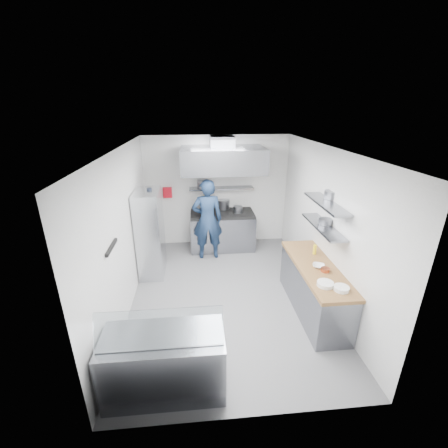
{
  "coord_description": "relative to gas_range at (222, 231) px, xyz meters",
  "views": [
    {
      "loc": [
        -0.52,
        -4.92,
        3.45
      ],
      "look_at": [
        0.0,
        0.6,
        1.25
      ],
      "focal_mm": 24.0,
      "sensor_mm": 36.0,
      "label": 1
    }
  ],
  "objects": [
    {
      "name": "floor",
      "position": [
        -0.1,
        -2.1,
        -0.45
      ],
      "size": [
        5.0,
        5.0,
        0.0
      ],
      "primitive_type": "plane",
      "color": "#58585B",
      "rests_on": "ground"
    },
    {
      "name": "ceiling",
      "position": [
        -0.1,
        -2.1,
        2.35
      ],
      "size": [
        5.0,
        5.0,
        0.0
      ],
      "primitive_type": "plane",
      "rotation": [
        3.14,
        0.0,
        0.0
      ],
      "color": "silver",
      "rests_on": "wall_back"
    },
    {
      "name": "wall_back",
      "position": [
        -0.1,
        0.4,
        0.95
      ],
      "size": [
        3.6,
        2.8,
        0.02
      ],
      "primitive_type": "cube",
      "rotation": [
        1.57,
        0.0,
        0.0
      ],
      "color": "white",
      "rests_on": "floor"
    },
    {
      "name": "wall_front",
      "position": [
        -0.1,
        -4.6,
        0.95
      ],
      "size": [
        3.6,
        2.8,
        0.02
      ],
      "primitive_type": "cube",
      "rotation": [
        -1.57,
        0.0,
        0.0
      ],
      "color": "white",
      "rests_on": "floor"
    },
    {
      "name": "wall_left",
      "position": [
        -1.9,
        -2.1,
        0.95
      ],
      "size": [
        2.8,
        5.0,
        0.02
      ],
      "primitive_type": "cube",
      "rotation": [
        1.57,
        0.0,
        1.57
      ],
      "color": "white",
      "rests_on": "floor"
    },
    {
      "name": "wall_right",
      "position": [
        1.7,
        -2.1,
        0.95
      ],
      "size": [
        2.8,
        5.0,
        0.02
      ],
      "primitive_type": "cube",
      "rotation": [
        1.57,
        0.0,
        -1.57
      ],
      "color": "white",
      "rests_on": "floor"
    },
    {
      "name": "gas_range",
      "position": [
        0.0,
        0.0,
        0.0
      ],
      "size": [
        1.6,
        0.8,
        0.9
      ],
      "primitive_type": "cube",
      "color": "gray",
      "rests_on": "floor"
    },
    {
      "name": "cooktop",
      "position": [
        0.0,
        0.0,
        0.48
      ],
      "size": [
        1.57,
        0.78,
        0.06
      ],
      "primitive_type": "cube",
      "color": "black",
      "rests_on": "gas_range"
    },
    {
      "name": "stock_pot_left",
      "position": [
        -0.51,
        0.26,
        0.61
      ],
      "size": [
        0.26,
        0.26,
        0.2
      ],
      "primitive_type": "cylinder",
      "color": "slate",
      "rests_on": "cooktop"
    },
    {
      "name": "stock_pot_mid",
      "position": [
        0.05,
        0.32,
        0.63
      ],
      "size": [
        0.34,
        0.34,
        0.24
      ],
      "primitive_type": "cylinder",
      "color": "slate",
      "rests_on": "cooktop"
    },
    {
      "name": "stock_pot_right",
      "position": [
        0.39,
        -0.02,
        0.59
      ],
      "size": [
        0.23,
        0.23,
        0.16
      ],
      "primitive_type": "cylinder",
      "color": "slate",
      "rests_on": "cooktop"
    },
    {
      "name": "over_range_shelf",
      "position": [
        0.0,
        0.24,
        1.07
      ],
      "size": [
        1.6,
        0.3,
        0.04
      ],
      "primitive_type": "cube",
      "color": "gray",
      "rests_on": "wall_back"
    },
    {
      "name": "shelf_pot_a",
      "position": [
        -0.45,
        0.33,
        1.18
      ],
      "size": [
        0.29,
        0.29,
        0.18
      ],
      "primitive_type": "cylinder",
      "color": "slate",
      "rests_on": "over_range_shelf"
    },
    {
      "name": "extractor_hood",
      "position": [
        0.0,
        -0.18,
        1.85
      ],
      "size": [
        1.9,
        1.15,
        0.55
      ],
      "primitive_type": "cube",
      "color": "gray",
      "rests_on": "wall_back"
    },
    {
      "name": "hood_duct",
      "position": [
        0.0,
        0.05,
        2.23
      ],
      "size": [
        0.55,
        0.55,
        0.24
      ],
      "primitive_type": "cube",
      "color": "slate",
      "rests_on": "extractor_hood"
    },
    {
      "name": "red_firebox",
      "position": [
        -1.35,
        0.34,
        0.97
      ],
      "size": [
        0.22,
        0.1,
        0.26
      ],
      "primitive_type": "cube",
      "color": "red",
      "rests_on": "wall_back"
    },
    {
      "name": "chef",
      "position": [
        -0.39,
        -0.48,
        0.52
      ],
      "size": [
        0.73,
        0.5,
        1.93
      ],
      "primitive_type": "imported",
      "rotation": [
        0.0,
        0.0,
        3.19
      ],
      "color": "#172A47",
      "rests_on": "floor"
    },
    {
      "name": "wire_rack",
      "position": [
        -1.63,
        -1.08,
        0.48
      ],
      "size": [
        0.5,
        0.9,
        1.85
      ],
      "primitive_type": "cube",
      "color": "silver",
      "rests_on": "floor"
    },
    {
      "name": "rack_bin_a",
      "position": [
        -1.63,
        -1.12,
        0.35
      ],
      "size": [
        0.17,
        0.22,
        0.2
      ],
      "primitive_type": "cube",
      "color": "white",
      "rests_on": "wire_rack"
    },
    {
      "name": "rack_bin_b",
      "position": [
        -1.63,
        -0.62,
        0.85
      ],
      "size": [
        0.15,
        0.19,
        0.17
      ],
      "primitive_type": "cube",
      "color": "yellow",
      "rests_on": "wire_rack"
    },
    {
      "name": "rack_jar",
      "position": [
        -1.58,
        -1.0,
        1.35
      ],
      "size": [
        0.11,
        0.11,
        0.18
      ],
      "primitive_type": "cylinder",
      "color": "black",
      "rests_on": "wire_rack"
    },
    {
      "name": "knife_strip",
      "position": [
        -1.88,
        -3.0,
        1.1
      ],
      "size": [
        0.04,
        0.55,
        0.05
      ],
      "primitive_type": "cube",
      "color": "black",
      "rests_on": "wall_left"
    },
    {
      "name": "prep_counter_base",
      "position": [
        1.38,
        -2.7,
        -0.03
      ],
      "size": [
        0.62,
        2.0,
        0.84
      ],
      "primitive_type": "cube",
      "color": "gray",
      "rests_on": "floor"
    },
    {
      "name": "prep_counter_top",
      "position": [
        1.38,
        -2.7,
        0.42
      ],
      "size": [
        0.65,
        2.04,
        0.06
      ],
      "primitive_type": "cube",
      "color": "olive",
      "rests_on": "prep_counter_base"
    },
    {
      "name": "plate_stack_a",
      "position": [
        1.28,
        -3.3,
        0.48
      ],
      "size": [
        0.25,
        0.25,
        0.06
      ],
      "primitive_type": "cylinder",
      "color": "white",
      "rests_on": "prep_counter_top"
    },
    {
      "name": "plate_stack_b",
      "position": [
        1.47,
        -3.44,
        0.48
      ],
      "size": [
        0.23,
        0.23,
        0.06
      ],
      "primitive_type": "cylinder",
      "color": "white",
      "rests_on": "prep_counter_top"
    },
    {
      "name": "copper_pan",
      "position": [
        1.45,
        -2.89,
        0.48
      ],
      "size": [
        0.14,
        0.14,
        0.06
      ],
      "primitive_type": "cylinder",
      "color": "#C45B37",
      "rests_on": "prep_counter_top"
    },
    {
      "name": "squeeze_bottle",
      "position": [
        1.5,
        -2.27,
        0.54
      ],
      "size": [
        0.06,
        0.06,
        0.18
      ],
      "primitive_type": "cylinder",
      "color": "yellow",
      "rests_on": "prep_counter_top"
    },
    {
      "name": "mixing_bowl",
      "position": [
        1.39,
        -2.75,
        0.47
      ],
      "size": [
        0.26,
        0.26,
        0.05
      ],
      "primitive_type": "imported",
      "rotation": [
        0.0,
        0.0,
        -0.37
      ],
      "color": "white",
      "rests_on": "prep_counter_top"
    },
    {
      "name": "wall_shelf_lower",
      "position": [
        1.54,
        -2.4,
        1.05
      ],
      "size": [
        0.3,
        1.3,
        0.04
      ],
      "primitive_type": "cube",
      "color": "gray",
      "rests_on": "wall_right"
    },
    {
      "name": "wall_shelf_upper",
      "position": [
        1.54,
        -2.4,
        1.47
      ],
      "size": [
        0.3,
        1.3,
        0.04
      ],
      "primitive_type": "cube",
      "color": "gray",
      "rests_on": "wall_right"
    },
    {
      "name": "shelf_pot_c",
      "position": [
        1.6,
        -2.35,
        1.12
      ],
      "size": [
        0.23,
        0.23,
        0.1
      ],
      "primitive_type": "cylinder",
      "color": "slate",
      "rests_on": "wall_shelf_lower"
    },
    {
      "name": "shelf_pot_d",
      "position": [
        1.72,
        -2.21,
        1.56
      ],
      "size": [
        0.26,
        0.26,
        0.14
      ],
      "primitive_type": "cylinder",
      "color": "slate",
      "rests_on": "wall_shelf_upper"
    },
    {
      "name": "display_case",
      "position": [
        -1.1,
        -4.1,
        -0.03
      ],
      "size": [
        1.5,
        0.7,
        0.85
      ],
      "primitive_type": "cube",
      "color": "gray",
      "rests_on": "floor"
    },
    {
      "name": "display_glass",
      "position": [
        -1.1,
        -4.22,
        0.62
      ],
      "size": [
        1.47,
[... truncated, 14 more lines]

